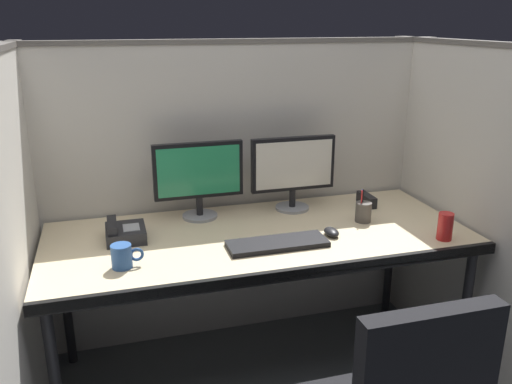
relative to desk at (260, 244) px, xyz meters
name	(u,v)px	position (x,y,z in m)	size (l,w,h in m)	color
cubicle_partition_rear	(235,193)	(0.00, 0.46, 0.10)	(2.21, 0.06, 1.57)	beige
cubicle_partition_left	(18,258)	(-0.99, -0.09, 0.10)	(0.06, 1.41, 1.57)	beige
cubicle_partition_right	(462,209)	(0.99, -0.09, 0.10)	(0.06, 1.41, 1.57)	beige
desk	(260,244)	(0.00, 0.00, 0.00)	(1.90, 0.80, 0.74)	beige
monitor_left	(199,175)	(-0.22, 0.28, 0.27)	(0.43, 0.17, 0.37)	gray
monitor_right	(293,168)	(0.25, 0.27, 0.27)	(0.43, 0.17, 0.37)	gray
keyboard_main	(277,244)	(0.03, -0.15, 0.06)	(0.43, 0.15, 0.02)	black
computer_mouse	(331,232)	(0.30, -0.11, 0.07)	(0.06, 0.10, 0.04)	black
coffee_mug	(122,256)	(-0.61, -0.18, 0.10)	(0.13, 0.08, 0.09)	#264C8C
pen_cup	(363,212)	(0.52, 0.01, 0.10)	(0.08, 0.08, 0.16)	#4C4742
desk_phone	(124,232)	(-0.59, 0.10, 0.08)	(0.17, 0.19, 0.09)	black
red_stapler	(367,200)	(0.65, 0.23, 0.08)	(0.04, 0.15, 0.06)	black
soda_can	(445,226)	(0.76, -0.28, 0.11)	(0.07, 0.07, 0.12)	red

